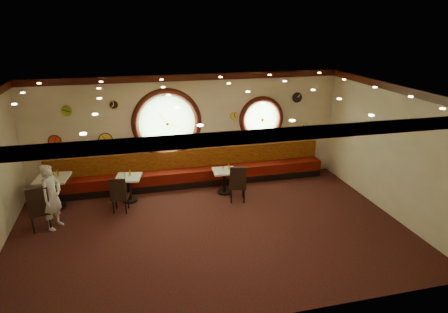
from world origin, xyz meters
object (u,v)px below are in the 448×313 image
Objects in this scene: table_b at (129,186)px; condiment_c_salt at (223,168)px; chair_a at (38,206)px; condiment_a_bottle at (58,173)px; table_a at (54,189)px; chair_b at (119,193)px; condiment_b_bottle at (130,173)px; condiment_b_pepper at (128,175)px; waiter at (52,197)px; chair_c at (238,181)px; condiment_a_salt at (47,174)px; condiment_c_bottle at (229,167)px; condiment_c_pepper at (224,169)px; condiment_a_pepper at (54,176)px; table_c at (224,179)px; condiment_b_salt at (125,175)px.

table_b is 2.57m from condiment_c_salt.
chair_a reaches higher than condiment_a_bottle.
table_a is 1.49× the size of chair_b.
table_a is 5.39× the size of condiment_b_bottle.
condiment_b_pepper is 1.74m from condiment_a_bottle.
chair_a is at bearing 137.33° from waiter.
waiter is at bearing -164.42° from chair_c.
condiment_b_pepper reaches higher than table_b.
waiter is at bearing -82.81° from table_a.
chair_c reaches higher than chair_b.
table_a is at bearing -177.62° from chair_c.
chair_b reaches higher than condiment_b_pepper.
chair_a is at bearing -167.15° from condiment_c_salt.
condiment_a_salt reaches higher than condiment_c_bottle.
condiment_b_pepper reaches higher than condiment_c_salt.
waiter reaches higher than condiment_c_pepper.
chair_a is at bearing -97.70° from table_a.
condiment_a_pepper is at bearing -177.15° from chair_c.
condiment_b_pepper is 0.59× the size of condiment_b_bottle.
condiment_b_salt is at bearing 177.55° from table_c.
table_c is 6.70× the size of condiment_b_salt.
table_a is at bearing 178.85° from table_b.
condiment_c_bottle is (0.14, 0.04, 0.32)m from table_c.
condiment_b_bottle reaches higher than table_b.
condiment_c_pepper is (-0.22, 0.64, 0.14)m from chair_c.
condiment_a_salt is 2.05m from condiment_b_bottle.
condiment_c_bottle is (4.58, -0.11, 0.21)m from table_a.
chair_b is at bearing -112.82° from condiment_b_pepper.
chair_c is 6.02× the size of condiment_c_pepper.
condiment_a_salt is 4.55m from condiment_c_salt.
chair_a reaches higher than condiment_c_bottle.
chair_b is 0.69m from condiment_b_pepper.
condiment_c_salt is (-0.03, 0.03, 0.31)m from table_c.
condiment_a_bottle is at bearing 179.38° from condiment_b_bottle.
condiment_a_pepper is 0.62× the size of condiment_b_bottle.
chair_a is 4.61× the size of condiment_c_bottle.
condiment_b_pepper is (2.00, -0.16, -0.16)m from condiment_a_salt.
table_a is at bearing -36.07° from condiment_a_salt.
condiment_a_bottle is 1.14× the size of condiment_c_bottle.
chair_a reaches higher than condiment_b_pepper.
chair_c is 6.28× the size of condiment_b_salt.
condiment_c_salt is (4.56, 1.04, 0.11)m from chair_a.
waiter is (-4.27, -0.95, 0.05)m from condiment_c_salt.
table_c is at bearing 119.81° from chair_c.
condiment_c_pepper is (4.38, -0.10, -0.17)m from condiment_a_pepper.
condiment_b_bottle is (1.87, 0.07, -0.12)m from condiment_a_pepper.
condiment_b_pepper is (2.02, 1.09, 0.13)m from chair_a.
table_b is 7.84× the size of condiment_b_pepper.
chair_a is 1.28m from condiment_a_bottle.
condiment_a_salt reaches higher than table_c.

